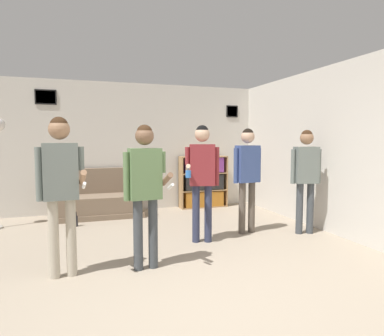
# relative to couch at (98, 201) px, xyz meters

# --- Properties ---
(ground_plane) EXTENTS (20.00, 20.00, 0.00)m
(ground_plane) POSITION_rel_couch_xyz_m (0.66, -4.34, -0.30)
(ground_plane) COLOR gray
(wall_back) EXTENTS (8.07, 0.08, 2.70)m
(wall_back) POSITION_rel_couch_xyz_m (0.66, 0.41, 1.05)
(wall_back) COLOR beige
(wall_back) RESTS_ON ground_plane
(wall_right) EXTENTS (0.06, 7.12, 2.70)m
(wall_right) POSITION_rel_couch_xyz_m (3.52, -1.98, 1.05)
(wall_right) COLOR beige
(wall_right) RESTS_ON ground_plane
(couch) EXTENTS (1.68, 0.80, 0.93)m
(couch) POSITION_rel_couch_xyz_m (0.00, 0.00, 0.00)
(couch) COLOR #7A6651
(couch) RESTS_ON ground_plane
(bookshelf) EXTENTS (1.07, 0.30, 1.14)m
(bookshelf) POSITION_rel_couch_xyz_m (2.29, 0.19, 0.27)
(bookshelf) COLOR #A87F51
(bookshelf) RESTS_ON ground_plane
(person_player_foreground_left) EXTENTS (0.52, 0.45, 1.76)m
(person_player_foreground_left) POSITION_rel_couch_xyz_m (-0.54, -3.00, 0.79)
(person_player_foreground_left) COLOR #B7AD99
(person_player_foreground_left) RESTS_ON ground_plane
(person_player_foreground_center) EXTENTS (0.52, 0.44, 1.68)m
(person_player_foreground_center) POSITION_rel_couch_xyz_m (0.37, -3.05, 0.73)
(person_player_foreground_center) COLOR #3D4247
(person_player_foreground_center) RESTS_ON ground_plane
(person_watcher_holding_cup) EXTENTS (0.56, 0.40, 1.72)m
(person_watcher_holding_cup) POSITION_rel_couch_xyz_m (1.36, -2.27, 0.76)
(person_watcher_holding_cup) COLOR #2D334C
(person_watcher_holding_cup) RESTS_ON ground_plane
(person_spectator_near_bookshelf) EXTENTS (0.50, 0.23, 1.69)m
(person_spectator_near_bookshelf) POSITION_rel_couch_xyz_m (2.22, -2.03, 0.74)
(person_spectator_near_bookshelf) COLOR brown
(person_spectator_near_bookshelf) RESTS_ON ground_plane
(person_spectator_far_right) EXTENTS (0.49, 0.27, 1.67)m
(person_spectator_far_right) POSITION_rel_couch_xyz_m (3.09, -2.36, 0.72)
(person_spectator_far_right) COLOR #3D4247
(person_spectator_far_right) RESTS_ON ground_plane
(bottle_on_floor) EXTENTS (0.07, 0.07, 0.26)m
(bottle_on_floor) POSITION_rel_couch_xyz_m (-0.42, -0.72, -0.20)
(bottle_on_floor) COLOR black
(bottle_on_floor) RESTS_ON ground_plane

